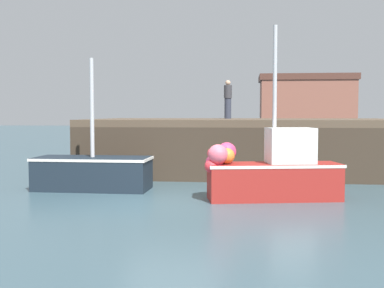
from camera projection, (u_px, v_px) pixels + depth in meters
ground at (171, 204)px, 12.84m from camera, size 120.00×160.00×0.10m
pier at (243, 129)px, 19.04m from camera, size 11.98×6.71×2.10m
fishing_boat_near_left at (93, 172)px, 14.97m from camera, size 3.52×1.49×3.98m
fishing_boat_near_right at (271, 171)px, 13.20m from camera, size 3.71×1.74×4.64m
dockworker at (228, 99)px, 21.27m from camera, size 0.34×0.34×1.66m
warehouse at (306, 108)px, 40.90m from camera, size 7.78×4.35×5.50m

